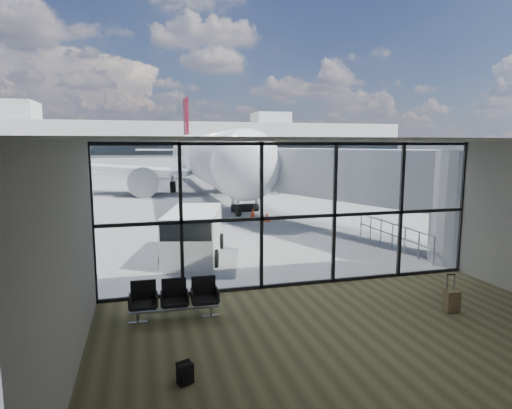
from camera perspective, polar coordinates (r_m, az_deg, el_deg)
name	(u,v)px	position (r m, az deg, el deg)	size (l,w,h in m)	color
ground	(181,181)	(52.64, -9.93, 3.08)	(220.00, 220.00, 0.00)	slate
lounge_shell	(384,234)	(8.96, 16.68, -3.73)	(12.02, 8.01, 4.51)	brown
glass_curtain_wall	(299,215)	(13.28, 5.71, -1.45)	(12.10, 0.12, 4.50)	white
jet_bridge	(341,178)	(21.62, 11.27, 3.45)	(8.00, 16.50, 4.33)	#ACAEB1
apron_railing	(392,232)	(19.15, 17.72, -3.52)	(0.06, 5.46, 1.11)	gray
far_terminal	(165,146)	(74.32, -12.02, 7.68)	(80.00, 12.20, 11.00)	beige
tree_3	(8,143)	(87.15, -30.16, 7.08)	(4.95, 4.95, 7.12)	#382619
tree_4	(45,140)	(85.82, -26.29, 7.75)	(5.61, 5.61, 8.07)	#382619
tree_5	(81,136)	(84.89, -22.30, 8.41)	(6.27, 6.27, 9.03)	#382619
seating_row	(174,297)	(11.39, -10.83, -12.00)	(2.25, 0.69, 1.00)	gray
backpack	(185,374)	(8.62, -9.39, -21.37)	(0.34, 0.33, 0.43)	black
suitcase	(452,302)	(12.68, 24.70, -11.67)	(0.38, 0.29, 1.02)	olive
airliner	(204,157)	(41.67, -6.97, 6.30)	(35.42, 40.96, 10.55)	white
service_van	(193,234)	(16.89, -8.34, -3.90)	(2.89, 4.63, 1.87)	silver
belt_loader	(79,200)	(32.48, -22.53, 0.54)	(1.76, 3.65, 1.61)	black
mobile_stairs	(57,223)	(23.68, -25.01, -2.26)	(1.86, 3.15, 2.12)	gold
traffic_cone_a	(267,217)	(24.82, 1.45, -1.64)	(0.38, 0.38, 0.55)	#FF480D
traffic_cone_b	(205,225)	(22.39, -6.82, -2.75)	(0.38, 0.38, 0.55)	#FF5C0D
traffic_cone_c	(253,214)	(25.30, -0.46, -1.33)	(0.46, 0.46, 0.66)	red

